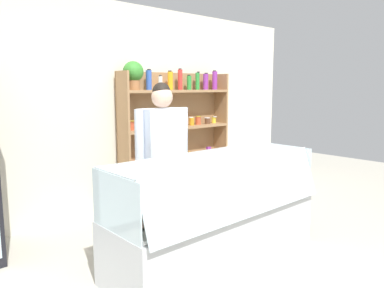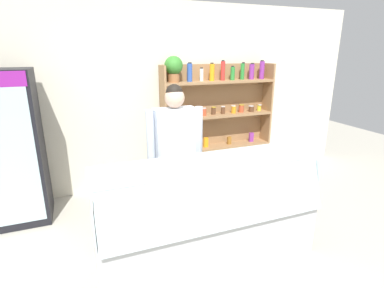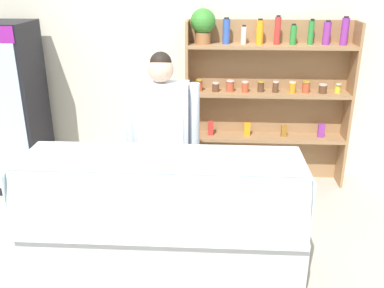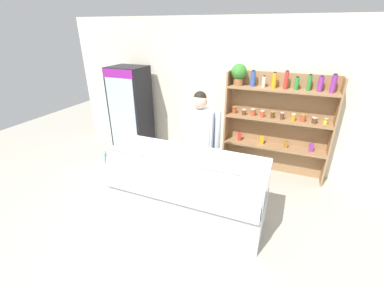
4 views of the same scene
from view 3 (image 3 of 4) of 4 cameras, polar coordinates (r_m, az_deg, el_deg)
The scene contains 6 objects.
ground_plane at distance 3.63m, azimuth -2.74°, elevation -17.29°, with size 12.00×12.00×0.00m, color #B7B2A3.
back_wall at distance 4.94m, azimuth -0.61°, elevation 10.90°, with size 6.80×0.10×2.70m, color silver.
drinks_fridge at distance 5.07m, azimuth -23.24°, elevation 4.35°, with size 0.68×0.61×1.83m.
shelving_unit at distance 4.80m, azimuth 9.21°, elevation 7.26°, with size 1.80×0.29×1.95m.
deli_display_case at distance 3.50m, azimuth -3.91°, elevation -12.62°, with size 2.13×0.78×1.01m.
shop_clerk at distance 3.81m, azimuth -3.98°, elevation 2.06°, with size 0.66×0.25×1.68m.
Camera 3 is at (0.32, -2.80, 2.28)m, focal length 40.00 mm.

